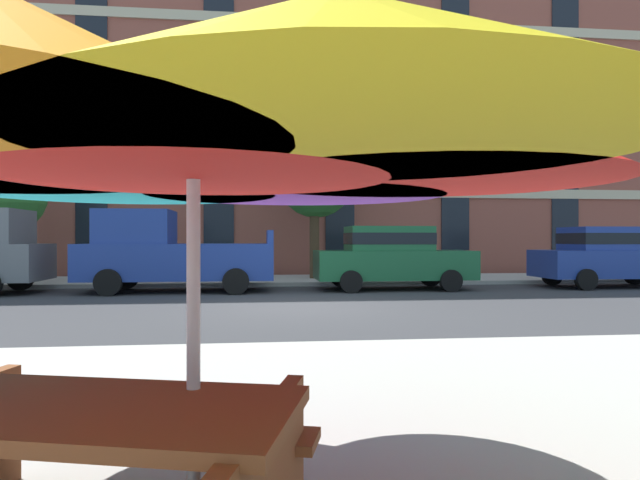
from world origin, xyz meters
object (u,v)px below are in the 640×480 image
at_px(sedan_green, 392,256).
at_px(street_tree_middle, 315,172).
at_px(picnic_table, 70,475).
at_px(street_tree_left, 4,191).
at_px(patio_umbrella, 193,126).
at_px(pickup_blue, 169,254).
at_px(sedan_blue, 610,255).

height_order(sedan_green, street_tree_middle, street_tree_middle).
bearing_deg(picnic_table, sedan_green, 70.73).
bearing_deg(street_tree_left, picnic_table, -65.73).
bearing_deg(patio_umbrella, street_tree_middle, 82.11).
distance_m(street_tree_left, patio_umbrella, 17.16).
bearing_deg(street_tree_middle, street_tree_left, -177.51).
xyz_separation_m(street_tree_left, street_tree_middle, (9.68, 0.42, 0.78)).
height_order(street_tree_middle, picnic_table, street_tree_middle).
distance_m(pickup_blue, sedan_blue, 12.75).
bearing_deg(picnic_table, sedan_blue, 49.19).
distance_m(sedan_green, picnic_table, 13.64).
xyz_separation_m(patio_umbrella, picnic_table, (-0.46, -0.17, -1.43)).
bearing_deg(street_tree_middle, sedan_blue, -20.30).
bearing_deg(sedan_blue, picnic_table, -130.81).
bearing_deg(sedan_blue, street_tree_left, 171.51).
bearing_deg(street_tree_left, pickup_blue, -26.69).
height_order(pickup_blue, street_tree_middle, street_tree_middle).
distance_m(sedan_blue, street_tree_left, 18.44).
xyz_separation_m(sedan_green, picnic_table, (-4.50, -12.87, -0.46)).
bearing_deg(pickup_blue, patio_umbrella, -80.60).
relative_size(sedan_blue, patio_umbrella, 1.14).
bearing_deg(sedan_blue, street_tree_middle, 159.70).
relative_size(sedan_blue, picnic_table, 2.07).
height_order(street_tree_middle, patio_umbrella, street_tree_middle).
bearing_deg(street_tree_middle, sedan_green, -59.52).
bearing_deg(pickup_blue, street_tree_middle, 36.05).
distance_m(patio_umbrella, picnic_table, 1.51).
distance_m(sedan_green, patio_umbrella, 13.36).
height_order(sedan_green, street_tree_left, street_tree_left).
relative_size(pickup_blue, sedan_green, 1.16).
relative_size(patio_umbrella, picnic_table, 1.81).
bearing_deg(street_tree_left, sedan_green, -13.22).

